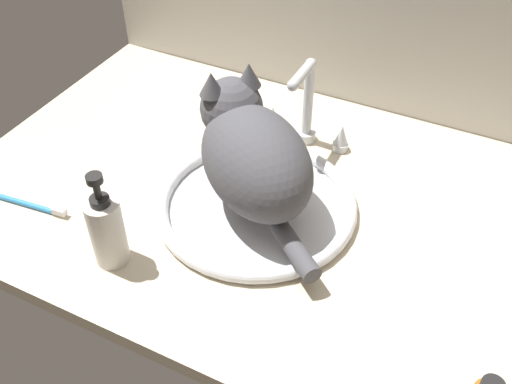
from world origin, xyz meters
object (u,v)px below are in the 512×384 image
Objects in this scene: faucet at (306,112)px; toothbrush at (25,203)px; cat at (251,152)px; soap_pump_bottle at (107,230)px; sink_basin at (256,204)px.

faucet reaches higher than toothbrush.
cat is 1.82× the size of soap_pump_bottle.
faucet is at bearing 90.00° from sink_basin.
soap_pump_bottle is at bearing -8.33° from toothbrush.
faucet reaches higher than soap_pump_bottle.
toothbrush is at bearing 171.67° from soap_pump_bottle.
sink_basin is 10.64cm from cat.
toothbrush is (-37.69, -17.80, -0.45)cm from sink_basin.
soap_pump_bottle is at bearing -126.96° from sink_basin.
cat reaches higher than faucet.
soap_pump_bottle reaches higher than toothbrush.
soap_pump_bottle is 22.93cm from toothbrush.
faucet is at bearing 85.49° from cat.
toothbrush is at bearing -133.40° from faucet.
cat is at bearing 57.62° from soap_pump_bottle.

